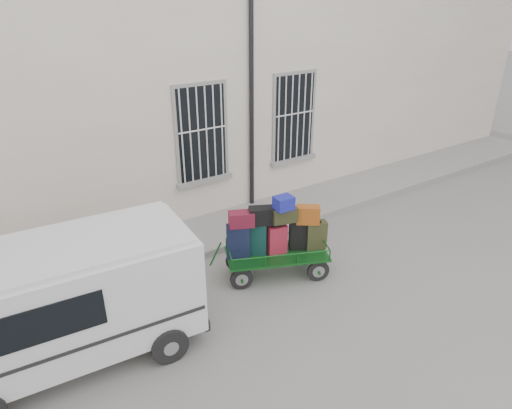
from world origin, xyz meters
name	(u,v)px	position (x,y,z in m)	size (l,w,h in m)	color
ground	(290,270)	(0.00, 0.00, 0.00)	(80.00, 80.00, 0.00)	slate
building	(171,82)	(0.00, 5.50, 3.00)	(24.00, 5.15, 6.00)	beige
sidewalk	(235,225)	(0.00, 2.20, 0.07)	(24.00, 1.70, 0.15)	gray
luggage_cart	(275,237)	(-0.37, 0.04, 0.88)	(2.35, 1.61, 1.77)	black
van	(64,298)	(-4.35, -0.11, 1.14)	(4.07, 2.02, 2.00)	silver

